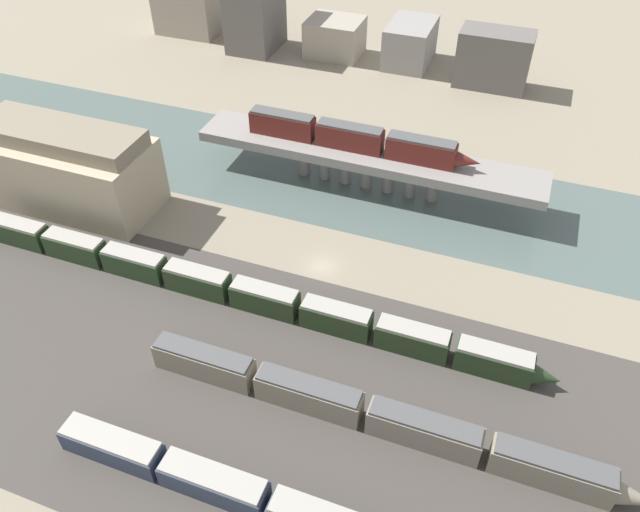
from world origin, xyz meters
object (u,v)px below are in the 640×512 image
(warehouse_building, at_px, (69,168))
(train_yard_mid, at_px, (377,416))
(train_yard_far, at_px, (238,292))
(train_on_bridge, at_px, (357,138))

(warehouse_building, bearing_deg, train_yard_mid, -22.56)
(train_yard_mid, xyz_separation_m, train_yard_far, (-23.72, 12.68, -0.07))
(train_on_bridge, relative_size, warehouse_building, 1.42)
(train_on_bridge, relative_size, train_yard_mid, 0.67)
(train_on_bridge, height_order, warehouse_building, warehouse_building)
(train_yard_far, bearing_deg, warehouse_building, 161.40)
(train_yard_mid, bearing_deg, train_yard_far, 151.88)
(train_on_bridge, height_order, train_yard_mid, train_on_bridge)
(train_yard_far, relative_size, warehouse_building, 3.06)
(train_yard_mid, relative_size, train_yard_far, 0.69)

